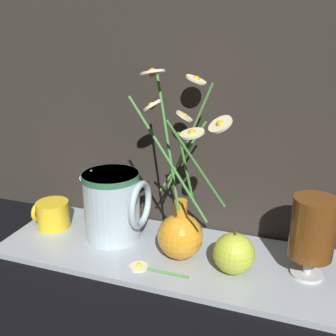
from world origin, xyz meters
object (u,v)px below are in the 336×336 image
tea_glass (313,229)px  ceramic_pitcher (113,203)px  vase_with_flowers (181,226)px  orange_fruit (234,253)px  yellow_mug (52,214)px

tea_glass → ceramic_pitcher: bearing=178.1°
vase_with_flowers → orange_fruit: 0.11m
vase_with_flowers → yellow_mug: (-0.32, 0.03, -0.04)m
yellow_mug → ceramic_pitcher: ceramic_pitcher is taller
orange_fruit → tea_glass: bearing=14.3°
ceramic_pitcher → yellow_mug: bearing=-178.2°
tea_glass → orange_fruit: (-0.13, -0.03, -0.06)m
yellow_mug → tea_glass: (0.56, -0.01, 0.06)m
ceramic_pitcher → orange_fruit: bearing=-9.8°
ceramic_pitcher → tea_glass: ceramic_pitcher is taller
tea_glass → orange_fruit: bearing=-165.7°
orange_fruit → yellow_mug: bearing=174.4°
yellow_mug → tea_glass: tea_glass is taller
vase_with_flowers → yellow_mug: bearing=175.4°
yellow_mug → tea_glass: 0.57m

